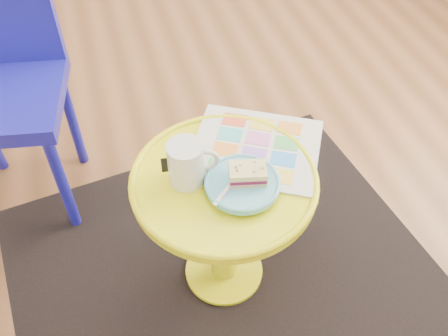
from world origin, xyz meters
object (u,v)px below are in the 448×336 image
object	(u,v)px
mug	(187,162)
plate	(242,184)
newspaper	(256,147)
side_table	(224,210)

from	to	relation	value
mug	plate	bearing A→B (deg)	-19.65
newspaper	plate	world-z (taller)	plate
side_table	mug	world-z (taller)	mug
newspaper	mug	bearing A→B (deg)	-134.80
side_table	plate	bearing A→B (deg)	-53.96
mug	side_table	bearing A→B (deg)	-4.83
mug	plate	xyz separation A→B (m)	(0.12, -0.07, -0.04)
side_table	plate	size ratio (longest dim) A/B	2.57
plate	side_table	bearing A→B (deg)	126.04
newspaper	plate	distance (m)	0.15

